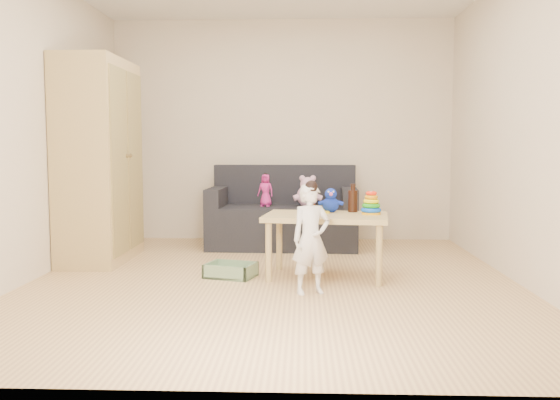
{
  "coord_description": "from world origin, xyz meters",
  "views": [
    {
      "loc": [
        0.25,
        -4.83,
        1.1
      ],
      "look_at": [
        0.05,
        0.25,
        0.65
      ],
      "focal_mm": 38.0,
      "sensor_mm": 36.0,
      "label": 1
    }
  ],
  "objects_px": {
    "wardrobe": "(99,161)",
    "sofa": "(283,227)",
    "toddler": "(311,240)",
    "play_table": "(326,246)"
  },
  "relations": [
    {
      "from": "wardrobe",
      "to": "sofa",
      "type": "height_order",
      "value": "wardrobe"
    },
    {
      "from": "wardrobe",
      "to": "toddler",
      "type": "height_order",
      "value": "wardrobe"
    },
    {
      "from": "sofa",
      "to": "play_table",
      "type": "relative_size",
      "value": 1.58
    },
    {
      "from": "wardrobe",
      "to": "play_table",
      "type": "distance_m",
      "value": 2.37
    },
    {
      "from": "sofa",
      "to": "toddler",
      "type": "height_order",
      "value": "toddler"
    },
    {
      "from": "sofa",
      "to": "play_table",
      "type": "height_order",
      "value": "play_table"
    },
    {
      "from": "sofa",
      "to": "play_table",
      "type": "xyz_separation_m",
      "value": [
        0.42,
        -1.51,
        0.04
      ]
    },
    {
      "from": "play_table",
      "to": "sofa",
      "type": "bearing_deg",
      "value": 105.44
    },
    {
      "from": "wardrobe",
      "to": "toddler",
      "type": "bearing_deg",
      "value": -31.48
    },
    {
      "from": "sofa",
      "to": "toddler",
      "type": "xyz_separation_m",
      "value": [
        0.28,
        -2.08,
        0.18
      ]
    }
  ]
}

